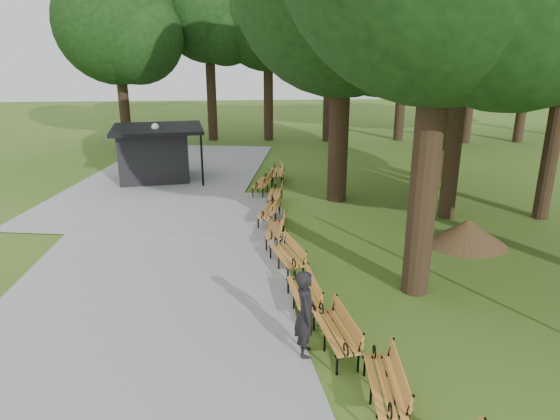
{
  "coord_description": "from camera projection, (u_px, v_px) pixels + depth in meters",
  "views": [
    {
      "loc": [
        -1.33,
        -10.17,
        6.19
      ],
      "look_at": [
        -0.15,
        5.21,
        1.1
      ],
      "focal_mm": 32.2,
      "sensor_mm": 36.0,
      "label": 1
    }
  ],
  "objects": [
    {
      "name": "ground",
      "position": [
        304.0,
        325.0,
        11.67
      ],
      "size": [
        100.0,
        100.0,
        0.0
      ],
      "primitive_type": "plane",
      "color": "#3A5E1A",
      "rests_on": "ground"
    },
    {
      "name": "bench_7",
      "position": [
        275.0,
        195.0,
        20.23
      ],
      "size": [
        0.9,
        1.97,
        0.88
      ],
      "primitive_type": null,
      "rotation": [
        0.0,
        0.0,
        -1.71
      ],
      "color": "orange",
      "rests_on": "ground"
    },
    {
      "name": "tree_backdrop",
      "position": [
        366.0,
        16.0,
        31.48
      ],
      "size": [
        37.78,
        9.72,
        15.77
      ],
      "primitive_type": null,
      "color": "black",
      "rests_on": "ground"
    },
    {
      "name": "bench_8",
      "position": [
        262.0,
        183.0,
        21.93
      ],
      "size": [
        1.15,
        2.0,
        0.88
      ],
      "primitive_type": null,
      "rotation": [
        0.0,
        0.0,
        -1.86
      ],
      "color": "orange",
      "rests_on": "ground"
    },
    {
      "name": "person",
      "position": [
        306.0,
        314.0,
        10.28
      ],
      "size": [
        0.5,
        0.72,
        1.9
      ],
      "primitive_type": "imported",
      "rotation": [
        0.0,
        0.0,
        1.51
      ],
      "color": "black",
      "rests_on": "ground"
    },
    {
      "name": "bench_9",
      "position": [
        277.0,
        173.0,
        23.72
      ],
      "size": [
        0.67,
        1.91,
        0.88
      ],
      "primitive_type": null,
      "rotation": [
        0.0,
        0.0,
        -1.59
      ],
      "color": "orange",
      "rests_on": "ground"
    },
    {
      "name": "kiosk",
      "position": [
        154.0,
        153.0,
        23.82
      ],
      "size": [
        4.55,
        4.09,
        2.56
      ],
      "primitive_type": null,
      "rotation": [
        0.0,
        0.0,
        0.14
      ],
      "color": "black",
      "rests_on": "ground"
    },
    {
      "name": "bench_2",
      "position": [
        335.0,
        332.0,
        10.57
      ],
      "size": [
        0.9,
        1.97,
        0.88
      ],
      "primitive_type": null,
      "rotation": [
        0.0,
        0.0,
        -1.43
      ],
      "color": "orange",
      "rests_on": "ground"
    },
    {
      "name": "path",
      "position": [
        151.0,
        273.0,
        14.21
      ],
      "size": [
        12.0,
        38.0,
        0.06
      ],
      "primitive_type": "cube",
      "color": "gray",
      "rests_on": "ground"
    },
    {
      "name": "bench_3",
      "position": [
        303.0,
        293.0,
        12.2
      ],
      "size": [
        0.78,
        1.94,
        0.88
      ],
      "primitive_type": null,
      "rotation": [
        0.0,
        0.0,
        -1.49
      ],
      "color": "orange",
      "rests_on": "ground"
    },
    {
      "name": "bench_1",
      "position": [
        384.0,
        384.0,
        8.94
      ],
      "size": [
        0.82,
        1.95,
        0.88
      ],
      "primitive_type": null,
      "rotation": [
        0.0,
        0.0,
        -1.67
      ],
      "color": "orange",
      "rests_on": "ground"
    },
    {
      "name": "bench_6",
      "position": [
        269.0,
        211.0,
        18.29
      ],
      "size": [
        1.14,
        2.0,
        0.88
      ],
      "primitive_type": null,
      "rotation": [
        0.0,
        0.0,
        -1.85
      ],
      "color": "orange",
      "rests_on": "ground"
    },
    {
      "name": "lamp_post",
      "position": [
        156.0,
        140.0,
        23.01
      ],
      "size": [
        0.32,
        0.32,
        2.8
      ],
      "color": "black",
      "rests_on": "ground"
    },
    {
      "name": "bench_4",
      "position": [
        286.0,
        255.0,
        14.4
      ],
      "size": [
        1.06,
        2.0,
        0.88
      ],
      "primitive_type": null,
      "rotation": [
        0.0,
        0.0,
        -1.34
      ],
      "color": "orange",
      "rests_on": "ground"
    },
    {
      "name": "bench_5",
      "position": [
        275.0,
        229.0,
        16.44
      ],
      "size": [
        0.91,
        1.97,
        0.88
      ],
      "primitive_type": null,
      "rotation": [
        0.0,
        0.0,
        -1.71
      ],
      "color": "orange",
      "rests_on": "ground"
    },
    {
      "name": "dirt_mound",
      "position": [
        467.0,
        232.0,
        16.18
      ],
      "size": [
        2.21,
        2.21,
        0.87
      ],
      "primitive_type": "cone",
      "color": "#47301C",
      "rests_on": "ground"
    }
  ]
}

